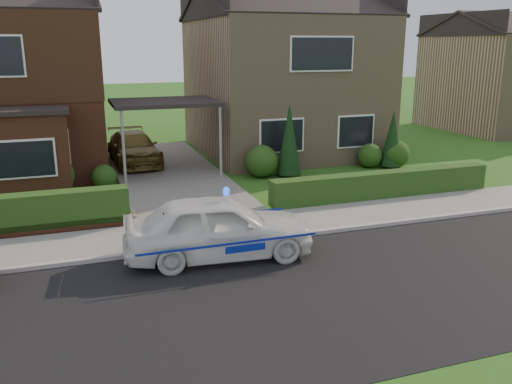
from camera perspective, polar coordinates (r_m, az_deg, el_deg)
name	(u,v)px	position (r m, az deg, el deg)	size (l,w,h in m)	color
ground	(271,300)	(10.68, 1.55, -11.28)	(120.00, 120.00, 0.00)	#2C5416
road	(271,300)	(10.68, 1.55, -11.28)	(60.00, 6.00, 0.02)	black
kerb	(226,244)	(13.31, -3.13, -5.45)	(60.00, 0.16, 0.12)	#9E9993
sidewalk	(215,230)	(14.26, -4.31, -4.06)	(60.00, 2.00, 0.10)	slate
driveway	(168,173)	(20.75, -9.28, 2.03)	(3.80, 12.00, 0.12)	#666059
house_right	(282,69)	(24.71, 2.73, 12.78)	(7.50, 8.06, 7.25)	#9D8160
carport_link	(165,104)	(20.27, -9.57, 9.15)	(3.80, 3.00, 2.77)	black
hedge_right	(382,199)	(17.64, 13.10, -0.76)	(7.50, 0.55, 0.80)	#183611
shrub_left_mid	(53,175)	(18.68, -20.56, 1.64)	(1.32, 1.32, 1.32)	#183611
shrub_left_near	(104,177)	(19.05, -15.68, 1.56)	(0.84, 0.84, 0.84)	#183611
shrub_right_near	(262,161)	(19.91, 0.60, 3.26)	(1.20, 1.20, 1.20)	#183611
shrub_right_mid	(370,156)	(21.98, 11.89, 3.77)	(0.96, 0.96, 0.96)	#183611
shrub_right_far	(396,154)	(22.25, 14.51, 3.91)	(1.08, 1.08, 1.08)	#183611
conifer_a	(289,142)	(19.95, 3.51, 5.31)	(0.90, 0.90, 2.60)	black
conifer_b	(392,140)	(22.04, 14.17, 5.31)	(0.90, 0.90, 2.20)	black
neighbour_right	(501,83)	(34.25, 24.36, 10.42)	(6.50, 7.00, 5.20)	#9D8160
police_car	(218,228)	(12.40, -3.98, -3.77)	(3.94, 4.43, 1.63)	silver
driveway_car	(134,148)	(22.29, -12.75, 4.55)	(1.73, 4.24, 1.23)	brown
potted_plant_c	(73,211)	(15.55, -18.70, -1.90)	(0.43, 0.43, 0.77)	gray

